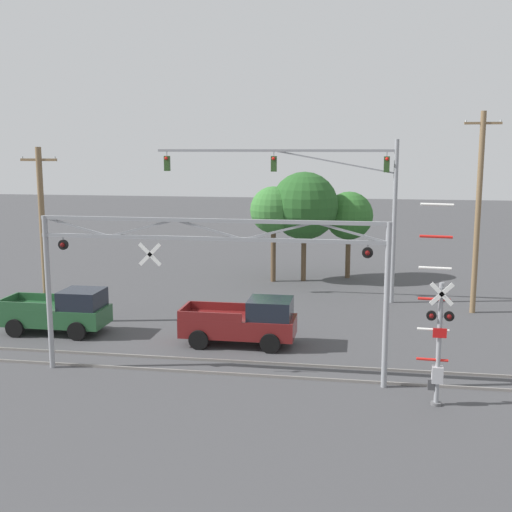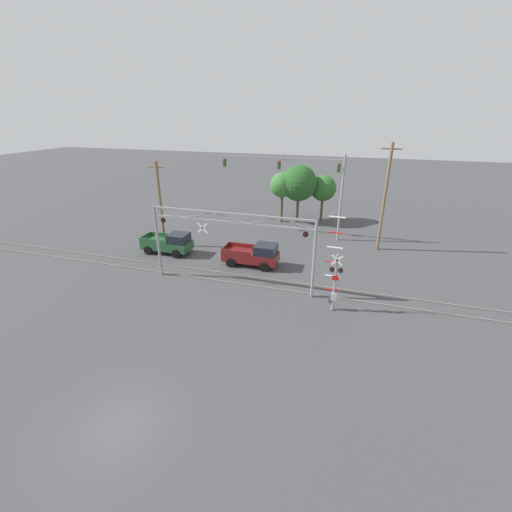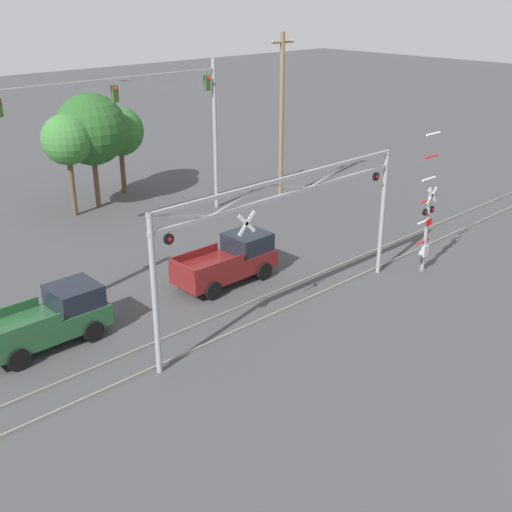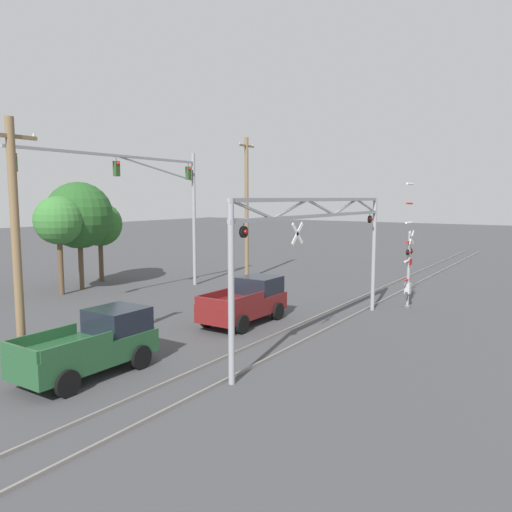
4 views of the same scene
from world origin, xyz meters
The scene contains 12 objects.
rail_track_near centered at (0.00, 14.16, 0.05)m, with size 80.00×0.08×0.10m, color gray.
rail_track_far centered at (0.00, 15.60, 0.05)m, with size 80.00×0.08×0.10m, color gray.
crossing_gantry centered at (-0.02, 13.88, 4.38)m, with size 12.86×0.26×5.93m.
crossing_signal_mast centered at (7.95, 12.51, 2.25)m, with size 1.22×0.35×6.72m.
traffic_signal_span centered at (3.96, 26.84, 6.20)m, with size 13.29×0.39×8.88m.
pickup_truck_lead centered at (0.54, 17.98, 1.01)m, with size 4.92×2.19×2.07m.
pickup_truck_following centered at (-8.12, 18.35, 1.01)m, with size 4.79×2.19×2.07m.
utility_pole_left centered at (-9.68, 20.00, 4.38)m, with size 1.80×0.28×8.47m.
utility_pole_right centered at (11.18, 25.30, 5.26)m, with size 1.80×0.28×10.23m.
background_tree_beyond_span centered at (-0.09, 31.40, 4.54)m, with size 2.95×2.95×6.06m.
background_tree_far_left_verge centered at (1.79, 31.95, 4.80)m, with size 4.28×4.28×6.96m.
background_tree_far_right_verge centered at (4.56, 33.36, 4.06)m, with size 3.12×3.12×5.65m.
Camera 1 is at (5.40, -8.36, 8.45)m, focal length 45.00 mm.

